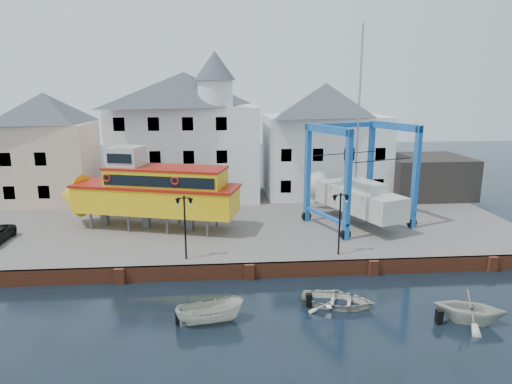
{
  "coord_description": "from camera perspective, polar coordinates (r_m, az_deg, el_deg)",
  "views": [
    {
      "loc": [
        -1.79,
        -26.74,
        11.86
      ],
      "look_at": [
        1.0,
        7.0,
        4.0
      ],
      "focal_mm": 32.0,
      "sensor_mm": 36.0,
      "label": 1
    }
  ],
  "objects": [
    {
      "name": "ground",
      "position": [
        29.31,
        -0.84,
        -10.8
      ],
      "size": [
        140.0,
        140.0,
        0.0
      ],
      "primitive_type": "plane",
      "color": "black",
      "rests_on": "ground"
    },
    {
      "name": "lamp_post_left",
      "position": [
        29.06,
        -8.93,
        -2.43
      ],
      "size": [
        1.12,
        0.32,
        4.2
      ],
      "color": "black",
      "rests_on": "hardstanding"
    },
    {
      "name": "building_pink",
      "position": [
        47.93,
        -24.56,
        5.05
      ],
      "size": [
        8.0,
        7.0,
        10.3
      ],
      "color": "beige",
      "rests_on": "hardstanding"
    },
    {
      "name": "lamp_post_right",
      "position": [
        30.01,
        10.49,
        -2.0
      ],
      "size": [
        1.12,
        0.32,
        4.2
      ],
      "color": "black",
      "rests_on": "hardstanding"
    },
    {
      "name": "tour_boat",
      "position": [
        36.31,
        -13.67,
        0.2
      ],
      "size": [
        15.04,
        7.42,
        6.38
      ],
      "rotation": [
        0.0,
        0.0,
        -0.28
      ],
      "color": "#59595E",
      "rests_on": "hardstanding"
    },
    {
      "name": "quay_wall",
      "position": [
        29.21,
        -0.85,
        -9.82
      ],
      "size": [
        44.0,
        0.47,
        1.0
      ],
      "color": "brown",
      "rests_on": "ground"
    },
    {
      "name": "shed_dark",
      "position": [
        49.23,
        20.35,
        1.88
      ],
      "size": [
        8.0,
        7.0,
        4.0
      ],
      "primitive_type": "cube",
      "color": "black",
      "rests_on": "hardstanding"
    },
    {
      "name": "motorboat_c",
      "position": [
        26.8,
        25.01,
        -14.52
      ],
      "size": [
        4.42,
        4.16,
        1.86
      ],
      "primitive_type": "imported",
      "rotation": [
        0.0,
        0.0,
        1.18
      ],
      "color": "beige",
      "rests_on": "ground"
    },
    {
      "name": "building_white_main",
      "position": [
        45.46,
        -8.66,
        7.22
      ],
      "size": [
        14.0,
        8.3,
        14.0
      ],
      "color": "white",
      "rests_on": "hardstanding"
    },
    {
      "name": "travel_lift",
      "position": [
        37.84,
        11.9,
        0.13
      ],
      "size": [
        8.75,
        10.47,
        15.45
      ],
      "rotation": [
        0.0,
        0.0,
        0.37
      ],
      "color": "#1F3EA2",
      "rests_on": "hardstanding"
    },
    {
      "name": "motorboat_a",
      "position": [
        24.5,
        -5.73,
        -15.96
      ],
      "size": [
        3.72,
        1.9,
        1.37
      ],
      "primitive_type": "imported",
      "rotation": [
        0.0,
        0.0,
        1.73
      ],
      "color": "beige",
      "rests_on": "ground"
    },
    {
      "name": "hardstanding",
      "position": [
        39.46,
        -1.93,
        -3.67
      ],
      "size": [
        44.0,
        22.0,
        1.0
      ],
      "primitive_type": "cube",
      "color": "#615B59",
      "rests_on": "ground"
    },
    {
      "name": "building_white_right",
      "position": [
        47.29,
        8.55,
        6.54
      ],
      "size": [
        12.0,
        8.0,
        11.2
      ],
      "color": "white",
      "rests_on": "hardstanding"
    },
    {
      "name": "motorboat_b",
      "position": [
        26.48,
        10.1,
        -13.76
      ],
      "size": [
        4.79,
        4.1,
        0.84
      ],
      "primitive_type": "imported",
      "rotation": [
        0.0,
        0.0,
        1.22
      ],
      "color": "beige",
      "rests_on": "ground"
    }
  ]
}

